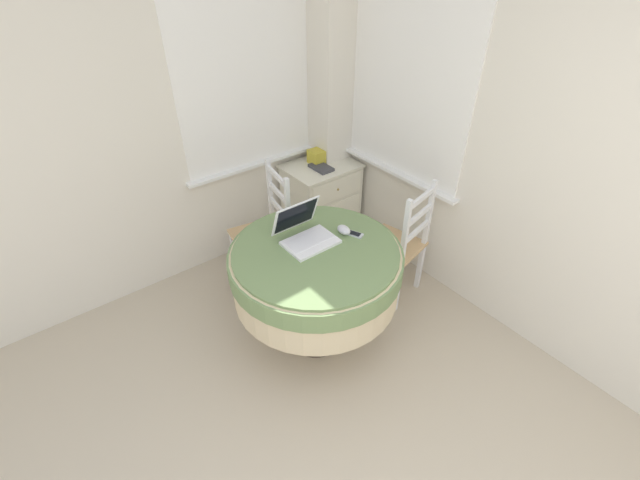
% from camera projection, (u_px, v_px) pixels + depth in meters
% --- Properties ---
extents(corner_room_shell, '(4.31, 4.80, 2.55)m').
position_uv_depth(corner_room_shell, '(335.00, 149.00, 2.49)').
color(corner_room_shell, silver).
rests_on(corner_room_shell, ground_plane).
extents(round_dining_table, '(1.06, 1.06, 0.77)m').
position_uv_depth(round_dining_table, '(316.00, 270.00, 2.63)').
color(round_dining_table, '#4C3D2D').
rests_on(round_dining_table, ground_plane).
extents(laptop, '(0.31, 0.31, 0.23)m').
position_uv_depth(laptop, '(305.00, 233.00, 2.60)').
color(laptop, white).
rests_on(laptop, round_dining_table).
extents(computer_mouse, '(0.07, 0.10, 0.05)m').
position_uv_depth(computer_mouse, '(344.00, 230.00, 2.66)').
color(computer_mouse, silver).
rests_on(computer_mouse, round_dining_table).
extents(cell_phone, '(0.09, 0.12, 0.01)m').
position_uv_depth(cell_phone, '(354.00, 234.00, 2.66)').
color(cell_phone, '#B2B7BC').
rests_on(cell_phone, round_dining_table).
extents(dining_chair_near_back_window, '(0.46, 0.45, 0.95)m').
position_uv_depth(dining_chair_near_back_window, '(265.00, 232.00, 3.26)').
color(dining_chair_near_back_window, tan).
rests_on(dining_chair_near_back_window, ground_plane).
extents(dining_chair_near_right_window, '(0.46, 0.47, 0.95)m').
position_uv_depth(dining_chair_near_right_window, '(398.00, 245.00, 3.13)').
color(dining_chair_near_right_window, tan).
rests_on(dining_chair_near_right_window, ground_plane).
extents(corner_cabinet, '(0.60, 0.47, 0.69)m').
position_uv_depth(corner_cabinet, '(321.00, 201.00, 3.83)').
color(corner_cabinet, silver).
rests_on(corner_cabinet, ground_plane).
extents(storage_box, '(0.20, 0.13, 0.12)m').
position_uv_depth(storage_box, '(320.00, 156.00, 3.65)').
color(storage_box, gold).
rests_on(storage_box, corner_cabinet).
extents(book_on_cabinet, '(0.13, 0.20, 0.02)m').
position_uv_depth(book_on_cabinet, '(321.00, 168.00, 3.57)').
color(book_on_cabinet, '#3F3F44').
rests_on(book_on_cabinet, corner_cabinet).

